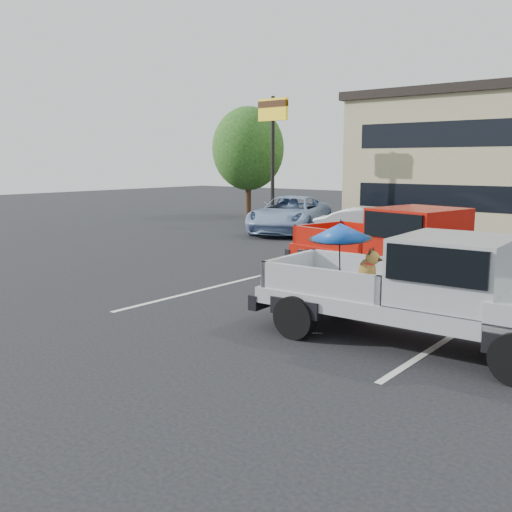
# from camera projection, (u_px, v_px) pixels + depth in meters

# --- Properties ---
(ground) EXTENTS (90.00, 90.00, 0.00)m
(ground) POSITION_uv_depth(u_px,v_px,m) (238.00, 334.00, 10.17)
(ground) COLOR black
(ground) RESTS_ON ground
(stripe_left) EXTENTS (0.12, 5.00, 0.01)m
(stripe_left) POSITION_uv_depth(u_px,v_px,m) (198.00, 291.00, 13.57)
(stripe_left) COLOR silver
(stripe_left) RESTS_ON ground
(stripe_right) EXTENTS (0.12, 5.00, 0.01)m
(stripe_right) POSITION_uv_depth(u_px,v_px,m) (446.00, 340.00, 9.83)
(stripe_right) COLOR silver
(stripe_right) RESTS_ON ground
(motel_sign) EXTENTS (1.60, 0.22, 6.00)m
(motel_sign) POSITION_uv_depth(u_px,v_px,m) (273.00, 126.00, 26.34)
(motel_sign) COLOR black
(motel_sign) RESTS_ON ground
(tree_left) EXTENTS (3.96, 3.96, 6.02)m
(tree_left) POSITION_uv_depth(u_px,v_px,m) (248.00, 149.00, 31.28)
(tree_left) COLOR #332114
(tree_left) RESTS_ON ground
(silver_pickup) EXTENTS (5.79, 2.35, 2.06)m
(silver_pickup) POSITION_uv_depth(u_px,v_px,m) (438.00, 286.00, 9.27)
(silver_pickup) COLOR black
(silver_pickup) RESTS_ON ground
(red_pickup) EXTENTS (6.26, 3.23, 1.97)m
(red_pickup) POSITION_uv_depth(u_px,v_px,m) (411.00, 245.00, 13.63)
(red_pickup) COLOR black
(red_pickup) RESTS_ON ground
(silver_sedan) EXTENTS (4.29, 2.60, 1.33)m
(silver_sedan) POSITION_uv_depth(u_px,v_px,m) (371.00, 227.00, 21.01)
(silver_sedan) COLOR silver
(silver_sedan) RESTS_ON ground
(blue_suv) EXTENTS (4.28, 6.15, 1.56)m
(blue_suv) POSITION_uv_depth(u_px,v_px,m) (290.00, 214.00, 24.67)
(blue_suv) COLOR #819AC1
(blue_suv) RESTS_ON ground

